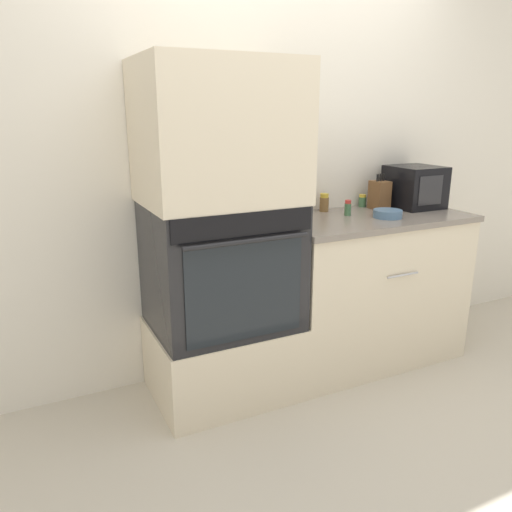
{
  "coord_description": "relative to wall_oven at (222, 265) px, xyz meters",
  "views": [
    {
      "loc": [
        -1.34,
        -2.05,
        1.55
      ],
      "look_at": [
        -0.23,
        0.21,
        0.81
      ],
      "focal_mm": 35.0,
      "sensor_mm": 36.0,
      "label": 1
    }
  ],
  "objects": [
    {
      "name": "ground_plane",
      "position": [
        0.39,
        -0.3,
        -0.76
      ],
      "size": [
        12.0,
        12.0,
        0.0
      ],
      "primitive_type": "plane",
      "color": "beige"
    },
    {
      "name": "microwave",
      "position": [
        1.4,
        0.1,
        0.31
      ],
      "size": [
        0.3,
        0.32,
        0.27
      ],
      "color": "black",
      "rests_on": "counter_unit"
    },
    {
      "name": "wall_back",
      "position": [
        0.39,
        0.33,
        0.49
      ],
      "size": [
        8.0,
        0.05,
        2.5
      ],
      "color": "silver",
      "rests_on": "ground_plane"
    },
    {
      "name": "condiment_jar_near",
      "position": [
        0.85,
        0.07,
        0.23
      ],
      "size": [
        0.04,
        0.04,
        0.09
      ],
      "color": "#427047",
      "rests_on": "counter_unit"
    },
    {
      "name": "oven_cabinet_upper",
      "position": [
        0.0,
        0.0,
        0.68
      ],
      "size": [
        0.77,
        0.6,
        0.69
      ],
      "color": "beige",
      "rests_on": "wall_oven"
    },
    {
      "name": "wall_oven",
      "position": [
        0.0,
        0.0,
        0.0
      ],
      "size": [
        0.75,
        0.64,
        0.68
      ],
      "color": "black",
      "rests_on": "oven_cabinet_base"
    },
    {
      "name": "knife_block",
      "position": [
        1.16,
        0.15,
        0.27
      ],
      "size": [
        0.09,
        0.12,
        0.22
      ],
      "color": "brown",
      "rests_on": "counter_unit"
    },
    {
      "name": "condiment_jar_far",
      "position": [
        0.8,
        0.24,
        0.24
      ],
      "size": [
        0.06,
        0.06,
        0.11
      ],
      "color": "brown",
      "rests_on": "counter_unit"
    },
    {
      "name": "condiment_jar_back",
      "position": [
        1.11,
        0.26,
        0.22
      ],
      "size": [
        0.05,
        0.05,
        0.08
      ],
      "color": "#427047",
      "rests_on": "counter_unit"
    },
    {
      "name": "bowl",
      "position": [
        1.03,
        -0.09,
        0.2
      ],
      "size": [
        0.17,
        0.17,
        0.05
      ],
      "color": "#517599",
      "rests_on": "counter_unit"
    },
    {
      "name": "oven_cabinet_base",
      "position": [
        0.0,
        0.0,
        -0.55
      ],
      "size": [
        0.77,
        0.6,
        0.42
      ],
      "color": "beige",
      "rests_on": "ground_plane"
    },
    {
      "name": "counter_unit",
      "position": [
        0.98,
        0.0,
        -0.29
      ],
      "size": [
        1.21,
        0.63,
        0.94
      ],
      "color": "beige",
      "rests_on": "ground_plane"
    },
    {
      "name": "condiment_jar_mid",
      "position": [
        0.44,
        0.08,
        0.22
      ],
      "size": [
        0.04,
        0.04,
        0.09
      ],
      "color": "silver",
      "rests_on": "counter_unit"
    }
  ]
}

